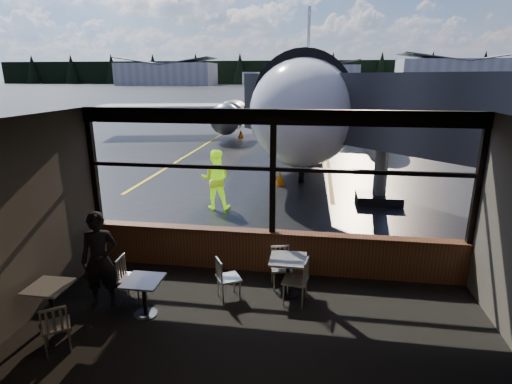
% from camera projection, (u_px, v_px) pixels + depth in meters
% --- Properties ---
extents(ground_plane, '(520.00, 520.00, 0.00)m').
position_uv_depth(ground_plane, '(315.00, 90.00, 122.74)').
color(ground_plane, black).
rests_on(ground_plane, ground).
extents(carpet_floor, '(8.00, 6.00, 0.01)m').
position_uv_depth(carpet_floor, '(250.00, 364.00, 5.93)').
color(carpet_floor, black).
rests_on(carpet_floor, ground).
extents(ceiling, '(8.00, 6.00, 0.04)m').
position_uv_depth(ceiling, '(248.00, 128.00, 4.96)').
color(ceiling, '#38332D').
rests_on(ceiling, ground).
extents(window_sill, '(8.00, 0.28, 0.90)m').
position_uv_depth(window_sill, '(272.00, 252.00, 8.66)').
color(window_sill, '#532B19').
rests_on(window_sill, ground).
extents(window_header, '(8.00, 0.18, 0.30)m').
position_uv_depth(window_header, '(274.00, 117.00, 7.85)').
color(window_header, black).
rests_on(window_header, ground).
extents(mullion_left, '(0.12, 0.12, 2.60)m').
position_uv_depth(mullion_left, '(94.00, 167.00, 8.73)').
color(mullion_left, black).
rests_on(mullion_left, ground).
extents(mullion_centre, '(0.12, 0.12, 2.60)m').
position_uv_depth(mullion_centre, '(273.00, 174.00, 8.17)').
color(mullion_centre, black).
rests_on(mullion_centre, ground).
extents(mullion_right, '(0.12, 0.12, 2.60)m').
position_uv_depth(mullion_right, '(479.00, 181.00, 7.61)').
color(mullion_right, black).
rests_on(mullion_right, ground).
extents(window_transom, '(8.00, 0.10, 0.08)m').
position_uv_depth(window_transom, '(273.00, 169.00, 8.14)').
color(window_transom, black).
rests_on(window_transom, ground).
extents(airliner, '(29.76, 35.44, 10.64)m').
position_uv_depth(airliner, '(307.00, 57.00, 25.87)').
color(airliner, white).
rests_on(airliner, ground_plane).
extents(jet_bridge, '(8.78, 10.73, 4.68)m').
position_uv_depth(jet_bridge, '(402.00, 134.00, 12.84)').
color(jet_bridge, '#2E2E31').
rests_on(jet_bridge, ground_plane).
extents(cafe_table_near, '(0.69, 0.69, 0.76)m').
position_uv_depth(cafe_table_near, '(288.00, 276.00, 7.75)').
color(cafe_table_near, gray).
rests_on(cafe_table_near, carpet_floor).
extents(cafe_table_mid, '(0.64, 0.64, 0.70)m').
position_uv_depth(cafe_table_mid, '(144.00, 298.00, 7.06)').
color(cafe_table_mid, gray).
rests_on(cafe_table_mid, carpet_floor).
extents(cafe_table_left, '(0.65, 0.65, 0.71)m').
position_uv_depth(cafe_table_left, '(51.00, 304.00, 6.84)').
color(cafe_table_left, '#A8A39B').
rests_on(cafe_table_left, carpet_floor).
extents(chair_near_e, '(0.57, 0.57, 0.92)m').
position_uv_depth(chair_near_e, '(295.00, 281.00, 7.42)').
color(chair_near_e, '#A9A498').
rests_on(chair_near_e, carpet_floor).
extents(chair_near_w, '(0.64, 0.64, 0.86)m').
position_uv_depth(chair_near_w, '(229.00, 278.00, 7.57)').
color(chair_near_w, '#B8B3A6').
rests_on(chair_near_w, carpet_floor).
extents(chair_near_n, '(0.56, 0.56, 0.85)m').
position_uv_depth(chair_near_n, '(281.00, 268.00, 7.99)').
color(chair_near_n, '#B7B2A5').
rests_on(chair_near_n, carpet_floor).
extents(chair_mid_w, '(0.52, 0.52, 0.90)m').
position_uv_depth(chair_mid_w, '(132.00, 279.00, 7.51)').
color(chair_mid_w, '#ABA59A').
rests_on(chair_mid_w, carpet_floor).
extents(chair_left_s, '(0.64, 0.64, 0.84)m').
position_uv_depth(chair_left_s, '(56.00, 326.00, 6.14)').
color(chair_left_s, '#A9A498').
rests_on(chair_left_s, carpet_floor).
extents(passenger, '(0.76, 0.60, 1.82)m').
position_uv_depth(passenger, '(100.00, 260.00, 7.23)').
color(passenger, black).
rests_on(passenger, carpet_floor).
extents(ground_crew, '(0.99, 0.81, 1.91)m').
position_uv_depth(ground_crew, '(216.00, 179.00, 12.73)').
color(ground_crew, '#BFF219').
rests_on(ground_crew, ground_plane).
extents(cone_nose, '(0.40, 0.40, 0.56)m').
position_uv_depth(cone_nose, '(280.00, 178.00, 15.64)').
color(cone_nose, '#FB5607').
rests_on(cone_nose, ground_plane).
extents(cone_wing, '(0.40, 0.40, 0.56)m').
position_uv_depth(cone_wing, '(241.00, 134.00, 27.73)').
color(cone_wing, '#FF4B08').
rests_on(cone_wing, ground_plane).
extents(hangar_left, '(45.00, 18.00, 11.00)m').
position_uv_depth(hangar_left, '(167.00, 73.00, 188.14)').
color(hangar_left, silver).
rests_on(hangar_left, ground_plane).
extents(hangar_mid, '(38.00, 15.00, 10.00)m').
position_uv_depth(hangar_mid, '(316.00, 74.00, 183.07)').
color(hangar_mid, silver).
rests_on(hangar_mid, ground_plane).
extents(hangar_right, '(50.00, 20.00, 12.00)m').
position_uv_depth(hangar_right, '(460.00, 72.00, 167.61)').
color(hangar_right, silver).
rests_on(hangar_right, ground_plane).
extents(fuel_tank_a, '(8.00, 8.00, 6.00)m').
position_uv_depth(fuel_tank_a, '(251.00, 79.00, 185.05)').
color(fuel_tank_a, silver).
rests_on(fuel_tank_a, ground_plane).
extents(fuel_tank_b, '(8.00, 8.00, 6.00)m').
position_uv_depth(fuel_tank_b, '(272.00, 79.00, 183.62)').
color(fuel_tank_b, silver).
rests_on(fuel_tank_b, ground_plane).
extents(fuel_tank_c, '(8.00, 8.00, 6.00)m').
position_uv_depth(fuel_tank_c, '(294.00, 79.00, 182.20)').
color(fuel_tank_c, silver).
rests_on(fuel_tank_c, ground_plane).
extents(treeline, '(360.00, 3.00, 12.00)m').
position_uv_depth(treeline, '(317.00, 72.00, 206.53)').
color(treeline, black).
rests_on(treeline, ground_plane).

